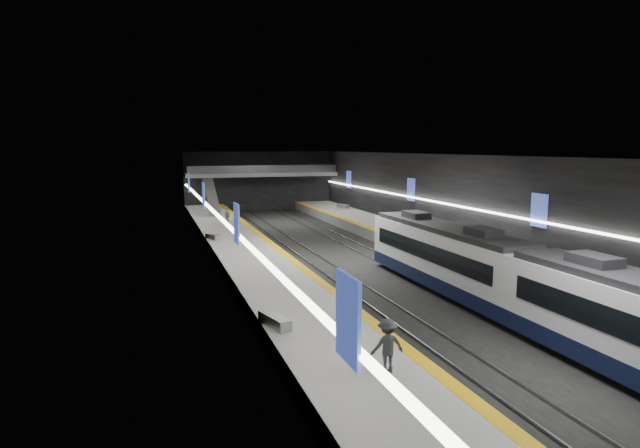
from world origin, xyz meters
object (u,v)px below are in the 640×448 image
object	(u,v)px
escalator	(211,197)
bench_right_far	(343,206)
bench_right_near	(574,272)
passenger_left_b	(387,346)
train	(528,284)
bench_left_near	(275,321)
bench_left_far	(213,237)
passenger_right_a	(427,232)
passenger_left_a	(227,216)

from	to	relation	value
escalator	bench_right_far	world-z (taller)	escalator
bench_right_near	passenger_left_b	bearing A→B (deg)	-160.73
train	bench_left_near	size ratio (longest dim) A/B	14.78
train	bench_left_far	bearing A→B (deg)	116.48
escalator	bench_left_far	size ratio (longest dim) A/B	4.66
bench_right_far	train	bearing A→B (deg)	-113.00
bench_left_far	passenger_right_a	size ratio (longest dim) A/B	1.10
passenger_left_a	bench_right_far	bearing A→B (deg)	106.38
train	bench_right_far	xyz separation A→B (m)	(6.20, 42.02, -0.95)
escalator	passenger_left_b	xyz separation A→B (m)	(0.59, -46.88, -0.96)
bench_right_near	passenger_left_a	distance (m)	32.35
bench_right_near	bench_right_far	distance (m)	37.49
bench_left_far	passenger_left_b	bearing A→B (deg)	-106.60
bench_left_near	passenger_right_a	xyz separation A→B (m)	(16.34, 16.28, 0.53)
passenger_left_b	passenger_right_a	bearing A→B (deg)	-123.03
train	bench_left_near	world-z (taller)	train
bench_right_near	passenger_left_b	world-z (taller)	passenger_left_b
bench_left_far	train	bearing A→B (deg)	-85.28
bench_left_far	bench_right_far	bearing A→B (deg)	22.82
bench_left_near	passenger_left_a	world-z (taller)	passenger_left_a
bench_left_near	bench_left_far	world-z (taller)	bench_left_near
escalator	bench_right_far	size ratio (longest dim) A/B	4.00
passenger_right_a	escalator	bearing A→B (deg)	28.95
passenger_right_a	passenger_left_b	size ratio (longest dim) A/B	0.83
bench_left_near	passenger_right_a	world-z (taller)	passenger_right_a
bench_left_near	passenger_left_a	bearing A→B (deg)	70.13
bench_right_far	bench_left_far	bearing A→B (deg)	-150.03
escalator	passenger_right_a	xyz separation A→B (m)	(14.34, -24.86, -1.12)
bench_left_near	bench_right_far	xyz separation A→B (m)	(18.20, 40.83, -0.00)
bench_left_near	bench_left_far	xyz separation A→B (m)	(0.00, 22.90, -0.04)
bench_left_far	bench_right_near	world-z (taller)	bench_right_near
passenger_right_a	passenger_left_b	bearing A→B (deg)	146.99
bench_left_far	passenger_left_b	xyz separation A→B (m)	(2.59, -28.64, 0.73)
bench_left_near	bench_left_far	distance (m)	22.90
train	escalator	bearing A→B (deg)	103.29
escalator	passenger_right_a	size ratio (longest dim) A/B	5.13
bench_left_far	passenger_left_a	distance (m)	8.55
escalator	bench_left_far	bearing A→B (deg)	-96.26
escalator	bench_left_far	xyz separation A→B (m)	(-2.00, -18.24, -1.69)
bench_left_far	passenger_right_a	world-z (taller)	passenger_right_a
bench_left_near	bench_right_far	bearing A→B (deg)	50.47
train	escalator	xyz separation A→B (m)	(-10.00, 42.33, 0.70)
passenger_left_a	passenger_left_b	bearing A→B (deg)	-14.90
bench_left_near	bench_right_near	bearing A→B (deg)	-5.52
bench_right_near	escalator	bearing A→B (deg)	104.52
bench_right_far	passenger_left_a	world-z (taller)	passenger_left_a
passenger_right_a	passenger_left_a	bearing A→B (deg)	42.31
escalator	passenger_right_a	bearing A→B (deg)	-60.02
passenger_left_b	bench_right_far	bearing A→B (deg)	-109.58
train	passenger_left_a	xyz separation A→B (m)	(-9.63, 32.27, -0.30)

